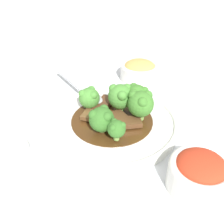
% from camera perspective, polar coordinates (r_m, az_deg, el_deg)
% --- Properties ---
extents(ground_plane, '(4.00, 4.00, 0.00)m').
position_cam_1_polar(ground_plane, '(0.53, 0.00, -3.01)').
color(ground_plane, silver).
extents(main_plate, '(0.26, 0.26, 0.02)m').
position_cam_1_polar(main_plate, '(0.53, 0.00, -2.14)').
color(main_plate, white).
rests_on(main_plate, ground_plane).
extents(beef_strip_0, '(0.06, 0.06, 0.01)m').
position_cam_1_polar(beef_strip_0, '(0.52, -3.64, -0.80)').
color(beef_strip_0, brown).
rests_on(beef_strip_0, main_plate).
extents(beef_strip_1, '(0.06, 0.06, 0.01)m').
position_cam_1_polar(beef_strip_1, '(0.56, -1.53, 1.75)').
color(beef_strip_1, '#56331E').
rests_on(beef_strip_1, main_plate).
extents(beef_strip_2, '(0.04, 0.05, 0.01)m').
position_cam_1_polar(beef_strip_2, '(0.51, 0.34, -1.39)').
color(beef_strip_2, brown).
rests_on(beef_strip_2, main_plate).
extents(beef_strip_3, '(0.04, 0.05, 0.01)m').
position_cam_1_polar(beef_strip_3, '(0.50, 3.67, -2.26)').
color(beef_strip_3, brown).
rests_on(beef_strip_3, main_plate).
extents(broccoli_floret_0, '(0.03, 0.03, 0.04)m').
position_cam_1_polar(broccoli_floret_0, '(0.46, 0.99, -3.64)').
color(broccoli_floret_0, '#7FA84C').
rests_on(broccoli_floret_0, main_plate).
extents(broccoli_floret_1, '(0.05, 0.05, 0.06)m').
position_cam_1_polar(broccoli_floret_1, '(0.50, 6.26, 1.87)').
color(broccoli_floret_1, '#7FA84C').
rests_on(broccoli_floret_1, main_plate).
extents(broccoli_floret_2, '(0.04, 0.04, 0.05)m').
position_cam_1_polar(broccoli_floret_2, '(0.54, -4.96, 3.17)').
color(broccoli_floret_2, '#7FA84C').
rests_on(broccoli_floret_2, main_plate).
extents(broccoli_floret_3, '(0.05, 0.05, 0.06)m').
position_cam_1_polar(broccoli_floret_3, '(0.53, 5.39, 3.61)').
color(broccoli_floret_3, '#8EB756').
rests_on(broccoli_floret_3, main_plate).
extents(broccoli_floret_4, '(0.05, 0.05, 0.06)m').
position_cam_1_polar(broccoli_floret_4, '(0.53, 1.86, 3.48)').
color(broccoli_floret_4, '#7FA84C').
rests_on(broccoli_floret_4, main_plate).
extents(broccoli_floret_5, '(0.05, 0.05, 0.05)m').
position_cam_1_polar(broccoli_floret_5, '(0.48, -2.27, -1.48)').
color(broccoli_floret_5, '#8EB756').
rests_on(broccoli_floret_5, main_plate).
extents(serving_spoon, '(0.22, 0.07, 0.01)m').
position_cam_1_polar(serving_spoon, '(0.58, -4.75, 3.22)').
color(serving_spoon, '#B7B7BC').
rests_on(serving_spoon, main_plate).
extents(side_bowl_kimchi, '(0.09, 0.09, 0.06)m').
position_cam_1_polar(side_bowl_kimchi, '(0.42, 18.52, -12.49)').
color(side_bowl_kimchi, white).
rests_on(side_bowl_kimchi, ground_plane).
extents(side_bowl_appetizer, '(0.10, 0.10, 0.05)m').
position_cam_1_polar(side_bowl_appetizer, '(0.70, 5.98, 9.02)').
color(side_bowl_appetizer, white).
rests_on(side_bowl_appetizer, ground_plane).
extents(sauce_dish, '(0.06, 0.06, 0.01)m').
position_cam_1_polar(sauce_dish, '(0.50, -21.04, -7.42)').
color(sauce_dish, white).
rests_on(sauce_dish, ground_plane).
extents(paper_napkin, '(0.13, 0.11, 0.01)m').
position_cam_1_polar(paper_napkin, '(0.60, -21.03, -0.47)').
color(paper_napkin, silver).
rests_on(paper_napkin, ground_plane).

